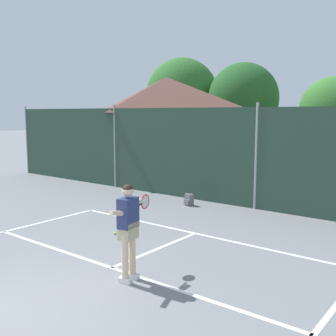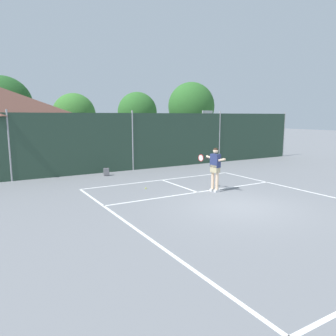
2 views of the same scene
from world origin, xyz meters
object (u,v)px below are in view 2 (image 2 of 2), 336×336
Objects in this scene: tennis_ball at (146,188)px; backpack_grey at (106,172)px; basketball_hoop at (207,128)px; tennis_player at (215,166)px.

backpack_grey reaches higher than tennis_ball.
tennis_player is at bearing -125.24° from basketball_hoop.
basketball_hoop reaches higher than tennis_player.
basketball_hoop reaches higher than backpack_grey.
backpack_grey is (-0.40, 3.92, 0.16)m from tennis_ball.
tennis_player is (-5.88, -8.32, -1.20)m from basketball_hoop.
basketball_hoop reaches higher than tennis_ball.
tennis_player is 28.10× the size of tennis_ball.
backpack_grey is (-8.58, -2.51, -2.12)m from basketball_hoop.
tennis_ball is 0.14× the size of backpack_grey.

